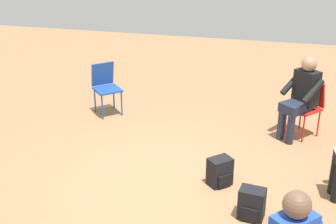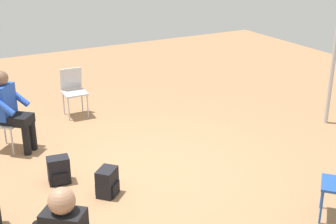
% 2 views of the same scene
% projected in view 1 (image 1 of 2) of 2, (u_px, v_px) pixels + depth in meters
% --- Properties ---
extents(ground_plane, '(14.86, 14.86, 0.00)m').
position_uv_depth(ground_plane, '(169.00, 187.00, 5.78)').
color(ground_plane, '#99704C').
extents(chair_northwest, '(0.59, 0.58, 0.85)m').
position_uv_depth(chair_northwest, '(307.00, 104.00, 6.96)').
color(chair_northwest, red).
rests_on(chair_northwest, ground).
extents(chair_southwest, '(0.59, 0.58, 0.85)m').
position_uv_depth(chair_southwest, '(106.00, 85.00, 7.73)').
color(chair_southwest, '#1E4799').
rests_on(chair_southwest, ground).
extents(person_in_black, '(0.63, 0.63, 1.24)m').
position_uv_depth(person_in_black, '(301.00, 94.00, 6.80)').
color(person_in_black, '#23283D').
rests_on(person_in_black, ground).
extents(backpack_near_laptop_user, '(0.34, 0.34, 0.36)m').
position_uv_depth(backpack_near_laptop_user, '(220.00, 173.00, 5.78)').
color(backpack_near_laptop_user, black).
rests_on(backpack_near_laptop_user, ground).
extents(backpack_by_empty_chair, '(0.28, 0.31, 0.36)m').
position_uv_depth(backpack_by_empty_chair, '(252.00, 205.00, 5.15)').
color(backpack_by_empty_chair, black).
rests_on(backpack_by_empty_chair, ground).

